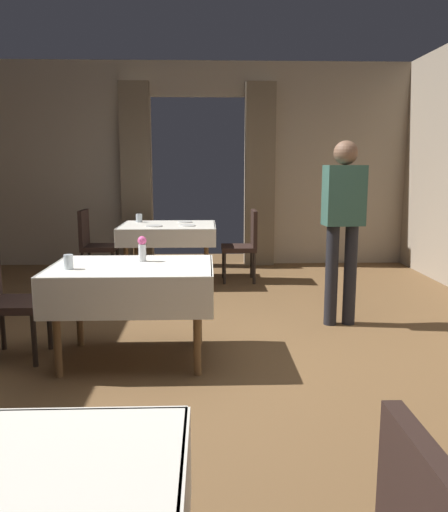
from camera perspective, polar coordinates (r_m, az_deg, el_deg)
ground at (r=3.97m, az=-3.63°, el=-12.13°), size 10.08×10.08×0.00m
wall_back at (r=7.86m, az=-2.87°, el=10.17°), size 6.40×0.27×3.00m
dining_table_mid at (r=3.99m, az=-10.12°, el=-2.52°), size 1.23×0.88×0.75m
dining_table_far at (r=6.67m, az=-6.18°, el=2.74°), size 1.21×1.04×0.75m
chair_mid_left at (r=4.33m, az=-23.18°, el=-3.91°), size 0.44×0.44×0.93m
chair_far_right at (r=6.70m, az=2.33°, el=1.56°), size 0.44×0.44×0.93m
chair_far_left at (r=6.95m, az=-14.26°, el=1.56°), size 0.44×0.44×0.93m
flower_vase_mid at (r=4.09m, az=-9.05°, el=0.91°), size 0.07×0.07×0.20m
glass_mid_b at (r=3.90m, az=-16.84°, el=-0.63°), size 0.07×0.07×0.11m
glass_far_a at (r=6.99m, az=-9.39°, el=4.18°), size 0.08×0.08×0.11m
plate_far_b at (r=6.89m, az=-4.33°, el=3.79°), size 0.19×0.19×0.01m
plate_far_c at (r=6.48m, az=-7.76°, el=3.33°), size 0.21×0.21×0.01m
plate_far_d at (r=6.48m, az=-4.03°, el=3.40°), size 0.20×0.20×0.01m
person_waiter_by_doorway at (r=4.89m, az=13.06°, el=4.19°), size 0.37×0.24×1.72m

